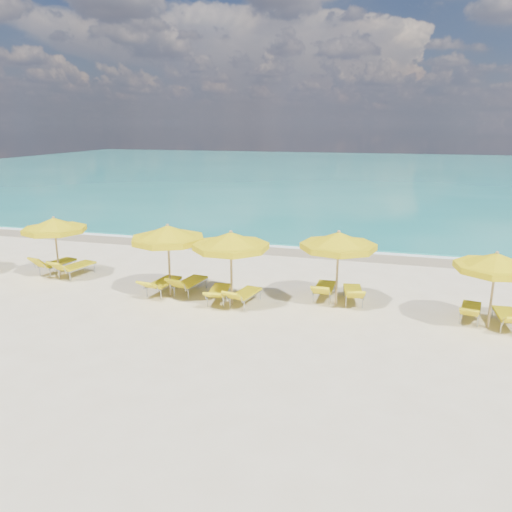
# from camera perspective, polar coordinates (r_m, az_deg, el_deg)

# --- Properties ---
(ground_plane) EXTENTS (120.00, 120.00, 0.00)m
(ground_plane) POSITION_cam_1_polar(r_m,az_deg,el_deg) (17.32, -1.35, -5.07)
(ground_plane) COLOR beige
(ocean) EXTENTS (120.00, 80.00, 0.30)m
(ocean) POSITION_cam_1_polar(r_m,az_deg,el_deg) (64.01, 11.50, 9.35)
(ocean) COLOR #157871
(ocean) RESTS_ON ground
(wet_sand_band) EXTENTS (120.00, 2.60, 0.01)m
(wet_sand_band) POSITION_cam_1_polar(r_m,az_deg,el_deg) (24.19, 3.79, 0.73)
(wet_sand_band) COLOR tan
(wet_sand_band) RESTS_ON ground
(foam_line) EXTENTS (120.00, 1.20, 0.03)m
(foam_line) POSITION_cam_1_polar(r_m,az_deg,el_deg) (24.95, 4.17, 1.16)
(foam_line) COLOR white
(foam_line) RESTS_ON ground
(whitecap_near) EXTENTS (14.00, 0.36, 0.05)m
(whitecap_near) POSITION_cam_1_polar(r_m,az_deg,el_deg) (34.80, -2.61, 5.13)
(whitecap_near) COLOR white
(whitecap_near) RESTS_ON ground
(whitecap_far) EXTENTS (18.00, 0.30, 0.05)m
(whitecap_far) POSITION_cam_1_polar(r_m,az_deg,el_deg) (40.12, 20.21, 5.54)
(whitecap_far) COLOR white
(whitecap_far) RESTS_ON ground
(umbrella_2) EXTENTS (2.49, 2.49, 2.46)m
(umbrella_2) POSITION_cam_1_polar(r_m,az_deg,el_deg) (20.80, -22.06, 3.24)
(umbrella_2) COLOR tan
(umbrella_2) RESTS_ON ground
(umbrella_3) EXTENTS (2.69, 2.69, 2.61)m
(umbrella_3) POSITION_cam_1_polar(r_m,az_deg,el_deg) (17.39, -10.05, 2.42)
(umbrella_3) COLOR tan
(umbrella_3) RESTS_ON ground
(umbrella_4) EXTENTS (3.30, 3.30, 2.58)m
(umbrella_4) POSITION_cam_1_polar(r_m,az_deg,el_deg) (16.27, -2.88, 1.66)
(umbrella_4) COLOR tan
(umbrella_4) RESTS_ON ground
(umbrella_5) EXTENTS (2.92, 2.92, 2.57)m
(umbrella_5) POSITION_cam_1_polar(r_m,az_deg,el_deg) (16.52, 9.41, 1.65)
(umbrella_5) COLOR tan
(umbrella_5) RESTS_ON ground
(umbrella_6) EXTENTS (2.82, 2.82, 2.38)m
(umbrella_6) POSITION_cam_1_polar(r_m,az_deg,el_deg) (15.97, 25.73, -0.71)
(umbrella_6) COLOR tan
(umbrella_6) RESTS_ON ground
(lounger_2_left) EXTENTS (1.01, 2.00, 0.90)m
(lounger_2_left) POSITION_cam_1_polar(r_m,az_deg,el_deg) (21.95, -21.82, -1.17)
(lounger_2_left) COLOR #A5A8AD
(lounger_2_left) RESTS_ON ground
(lounger_2_right) EXTENTS (1.02, 2.04, 0.88)m
(lounger_2_right) POSITION_cam_1_polar(r_m,az_deg,el_deg) (21.18, -19.86, -1.54)
(lounger_2_right) COLOR #A5A8AD
(lounger_2_right) RESTS_ON ground
(lounger_3_left) EXTENTS (0.88, 2.04, 0.79)m
(lounger_3_left) POSITION_cam_1_polar(r_m,az_deg,el_deg) (18.25, -10.57, -3.49)
(lounger_3_left) COLOR #A5A8AD
(lounger_3_left) RESTS_ON ground
(lounger_3_right) EXTENTS (0.91, 2.00, 0.84)m
(lounger_3_right) POSITION_cam_1_polar(r_m,az_deg,el_deg) (18.16, -7.56, -3.46)
(lounger_3_right) COLOR #A5A8AD
(lounger_3_right) RESTS_ON ground
(lounger_4_left) EXTENTS (0.88, 1.97, 0.73)m
(lounger_4_left) POSITION_cam_1_polar(r_m,az_deg,el_deg) (17.17, -4.26, -4.51)
(lounger_4_left) COLOR #A5A8AD
(lounger_4_left) RESTS_ON ground
(lounger_4_right) EXTENTS (0.93, 1.89, 0.77)m
(lounger_4_right) POSITION_cam_1_polar(r_m,az_deg,el_deg) (16.89, -1.28, -4.81)
(lounger_4_right) COLOR #A5A8AD
(lounger_4_right) RESTS_ON ground
(lounger_5_left) EXTENTS (0.66, 1.92, 0.81)m
(lounger_5_left) POSITION_cam_1_polar(r_m,az_deg,el_deg) (17.56, 7.80, -4.12)
(lounger_5_left) COLOR #A5A8AD
(lounger_5_left) RESTS_ON ground
(lounger_5_right) EXTENTS (0.90, 1.92, 0.78)m
(lounger_5_right) POSITION_cam_1_polar(r_m,az_deg,el_deg) (17.39, 11.03, -4.49)
(lounger_5_right) COLOR #A5A8AD
(lounger_5_right) RESTS_ON ground
(lounger_6_left) EXTENTS (0.88, 1.80, 0.71)m
(lounger_6_left) POSITION_cam_1_polar(r_m,az_deg,el_deg) (16.97, 23.27, -6.03)
(lounger_6_left) COLOR #A5A8AD
(lounger_6_left) RESTS_ON ground
(lounger_6_right) EXTENTS (0.66, 1.83, 0.73)m
(lounger_6_right) POSITION_cam_1_polar(r_m,az_deg,el_deg) (16.84, 26.71, -6.56)
(lounger_6_right) COLOR #A5A8AD
(lounger_6_right) RESTS_ON ground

